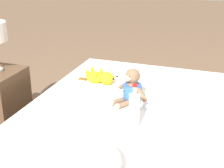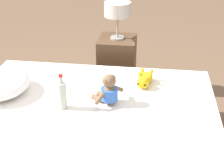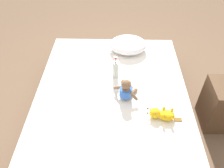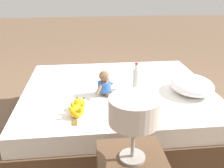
{
  "view_description": "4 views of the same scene",
  "coord_description": "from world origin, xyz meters",
  "px_view_note": "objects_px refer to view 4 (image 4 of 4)",
  "views": [
    {
      "loc": [
        -0.42,
        1.84,
        1.4
      ],
      "look_at": [
        0.27,
        -0.11,
        0.55
      ],
      "focal_mm": 54.37,
      "sensor_mm": 36.0,
      "label": 1
    },
    {
      "loc": [
        -1.86,
        -0.43,
        1.67
      ],
      "look_at": [
        0.23,
        -0.15,
        0.54
      ],
      "focal_mm": 52.26,
      "sensor_mm": 36.0,
      "label": 2
    },
    {
      "loc": [
        0.04,
        -1.68,
        2.09
      ],
      "look_at": [
        0.0,
        0.0,
        0.48
      ],
      "focal_mm": 36.2,
      "sensor_mm": 36.0,
      "label": 3
    },
    {
      "loc": [
        2.22,
        -0.3,
        1.43
      ],
      "look_at": [
        0.19,
        -0.08,
        0.55
      ],
      "focal_mm": 39.51,
      "sensor_mm": 36.0,
      "label": 4
    }
  ],
  "objects_px": {
    "bed": "(117,107)",
    "bedside_lamp": "(134,112)",
    "plush_yellow_creature": "(78,108)",
    "plush_monkey": "(105,85)",
    "pillow": "(192,85)",
    "glass_bottle": "(136,78)"
  },
  "relations": [
    {
      "from": "bed",
      "to": "bedside_lamp",
      "type": "bearing_deg",
      "value": -3.69
    },
    {
      "from": "plush_yellow_creature",
      "to": "plush_monkey",
      "type": "bearing_deg",
      "value": 141.97
    },
    {
      "from": "plush_monkey",
      "to": "bedside_lamp",
      "type": "height_order",
      "value": "bedside_lamp"
    },
    {
      "from": "bed",
      "to": "plush_monkey",
      "type": "height_order",
      "value": "plush_monkey"
    },
    {
      "from": "bedside_lamp",
      "to": "pillow",
      "type": "bearing_deg",
      "value": 142.78
    },
    {
      "from": "plush_monkey",
      "to": "bedside_lamp",
      "type": "bearing_deg",
      "value": 3.21
    },
    {
      "from": "pillow",
      "to": "bedside_lamp",
      "type": "distance_m",
      "value": 1.29
    },
    {
      "from": "pillow",
      "to": "plush_monkey",
      "type": "xyz_separation_m",
      "value": [
        -0.04,
        -0.82,
        0.02
      ]
    },
    {
      "from": "plush_monkey",
      "to": "bedside_lamp",
      "type": "xyz_separation_m",
      "value": [
        1.04,
        0.06,
        0.3
      ]
    },
    {
      "from": "bed",
      "to": "pillow",
      "type": "xyz_separation_m",
      "value": [
        0.18,
        0.68,
        0.29
      ]
    },
    {
      "from": "plush_monkey",
      "to": "plush_yellow_creature",
      "type": "xyz_separation_m",
      "value": [
        0.32,
        -0.25,
        -0.05
      ]
    },
    {
      "from": "bed",
      "to": "bedside_lamp",
      "type": "xyz_separation_m",
      "value": [
        1.18,
        -0.08,
        0.61
      ]
    },
    {
      "from": "plush_monkey",
      "to": "bedside_lamp",
      "type": "distance_m",
      "value": 1.08
    },
    {
      "from": "plush_yellow_creature",
      "to": "bedside_lamp",
      "type": "relative_size",
      "value": 0.91
    },
    {
      "from": "glass_bottle",
      "to": "bedside_lamp",
      "type": "height_order",
      "value": "bedside_lamp"
    },
    {
      "from": "plush_yellow_creature",
      "to": "bedside_lamp",
      "type": "xyz_separation_m",
      "value": [
        0.72,
        0.31,
        0.35
      ]
    },
    {
      "from": "bed",
      "to": "bedside_lamp",
      "type": "distance_m",
      "value": 1.33
    },
    {
      "from": "plush_yellow_creature",
      "to": "glass_bottle",
      "type": "distance_m",
      "value": 0.7
    },
    {
      "from": "bed",
      "to": "plush_monkey",
      "type": "xyz_separation_m",
      "value": [
        0.14,
        -0.13,
        0.31
      ]
    },
    {
      "from": "bedside_lamp",
      "to": "plush_monkey",
      "type": "bearing_deg",
      "value": -176.79
    },
    {
      "from": "plush_yellow_creature",
      "to": "glass_bottle",
      "type": "xyz_separation_m",
      "value": [
        -0.43,
        0.56,
        0.06
      ]
    },
    {
      "from": "glass_bottle",
      "to": "bedside_lamp",
      "type": "distance_m",
      "value": 1.21
    }
  ]
}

